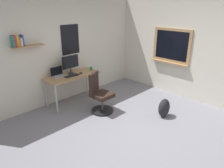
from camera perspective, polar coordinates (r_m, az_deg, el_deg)
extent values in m
plane|color=gray|center=(4.12, 6.06, -14.20)|extent=(5.20, 5.20, 0.00)
cube|color=silver|center=(5.35, -14.27, 8.95)|extent=(5.00, 0.10, 2.60)
cube|color=tan|center=(4.80, -22.27, 9.73)|extent=(0.68, 0.20, 0.02)
cube|color=black|center=(5.41, -11.54, 12.00)|extent=(0.52, 0.01, 0.74)
cube|color=teal|center=(4.70, -25.94, 10.54)|extent=(0.03, 0.14, 0.23)
cube|color=#C63833|center=(4.71, -25.49, 10.69)|extent=(0.04, 0.14, 0.24)
cube|color=gold|center=(4.73, -25.00, 10.77)|extent=(0.03, 0.14, 0.23)
cube|color=orange|center=(4.75, -24.50, 10.54)|extent=(0.03, 0.14, 0.18)
cube|color=silver|center=(4.76, -24.05, 10.63)|extent=(0.03, 0.14, 0.18)
cube|color=#3851B2|center=(4.77, -23.69, 11.06)|extent=(0.03, 0.14, 0.24)
cube|color=silver|center=(5.61, 22.95, 8.48)|extent=(0.10, 5.00, 2.60)
cube|color=tan|center=(5.85, 16.24, 10.27)|extent=(0.04, 1.10, 0.90)
cube|color=black|center=(5.83, 16.17, 10.25)|extent=(0.01, 0.94, 0.76)
cube|color=tan|center=(5.91, 15.57, 5.80)|extent=(0.12, 1.10, 0.03)
cube|color=tan|center=(5.22, -10.98, 2.37)|extent=(1.38, 0.60, 0.03)
cylinder|color=#B7B7BC|center=(4.87, -15.19, -4.15)|extent=(0.04, 0.04, 0.71)
cylinder|color=#B7B7BC|center=(5.52, -3.93, -0.32)|extent=(0.04, 0.04, 0.71)
cylinder|color=#B7B7BC|center=(5.26, -17.82, -2.50)|extent=(0.04, 0.04, 0.71)
cylinder|color=#B7B7BC|center=(5.87, -6.99, 0.90)|extent=(0.04, 0.04, 0.71)
cylinder|color=black|center=(4.93, -2.68, -7.37)|extent=(0.52, 0.52, 0.04)
cylinder|color=#4C4C51|center=(4.84, -2.72, -5.40)|extent=(0.05, 0.05, 0.34)
cube|color=black|center=(4.75, -2.77, -3.09)|extent=(0.44, 0.44, 0.09)
cube|color=black|center=(4.72, -5.08, 0.41)|extent=(0.39, 0.24, 0.48)
cube|color=#ADAFB5|center=(5.14, -14.50, 2.08)|extent=(0.31, 0.21, 0.02)
cube|color=black|center=(5.19, -15.17, 3.52)|extent=(0.31, 0.01, 0.21)
cylinder|color=#38383D|center=(5.31, -11.32, 2.94)|extent=(0.17, 0.17, 0.01)
cylinder|color=#38383D|center=(5.29, -11.38, 3.74)|extent=(0.03, 0.03, 0.14)
cube|color=black|center=(5.22, -11.50, 6.07)|extent=(0.46, 0.02, 0.31)
cube|color=black|center=(5.12, -11.16, 2.28)|extent=(0.37, 0.13, 0.02)
ellipsoid|color=#262628|center=(5.26, -8.65, 3.06)|extent=(0.10, 0.06, 0.03)
cylinder|color=#338C4C|center=(5.51, -5.82, 4.35)|extent=(0.08, 0.08, 0.09)
ellipsoid|color=#232328|center=(4.77, 14.27, -6.44)|extent=(0.32, 0.22, 0.43)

